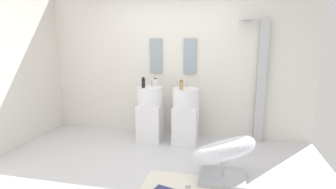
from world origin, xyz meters
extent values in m
cube|color=silver|center=(0.00, 0.00, -0.02)|extent=(4.80, 3.60, 0.04)
cube|color=silver|center=(0.00, 1.65, 1.30)|extent=(4.80, 0.10, 2.60)
cube|color=white|center=(-0.31, 1.18, 0.31)|extent=(0.40, 0.40, 0.63)
cylinder|color=white|center=(-0.31, 1.18, 0.78)|extent=(0.44, 0.44, 0.31)
cylinder|color=#B7BABF|center=(-0.31, 1.30, 0.98)|extent=(0.02, 0.02, 0.10)
cube|color=white|center=(0.31, 1.18, 0.31)|extent=(0.40, 0.40, 0.63)
cylinder|color=white|center=(0.31, 1.18, 0.78)|extent=(0.44, 0.44, 0.31)
cylinder|color=#B7BABF|center=(0.31, 1.30, 0.98)|extent=(0.02, 0.02, 0.10)
cube|color=#8C9EA8|center=(-0.31, 1.58, 1.44)|extent=(0.22, 0.03, 0.61)
cube|color=#8C9EA8|center=(0.31, 1.58, 1.44)|extent=(0.22, 0.03, 0.61)
cube|color=#B7BABF|center=(1.51, 1.53, 1.02)|extent=(0.14, 0.08, 2.05)
cylinder|color=#B7BABF|center=(1.36, 1.51, 2.03)|extent=(0.30, 0.02, 0.02)
cylinder|color=#B7BABF|center=(1.21, 1.48, 2.03)|extent=(0.24, 0.24, 0.02)
cube|color=#B7BABF|center=(0.96, 0.04, 0.03)|extent=(0.56, 0.50, 0.06)
cylinder|color=#B7BABF|center=(0.96, 0.04, 0.20)|extent=(0.05, 0.05, 0.34)
torus|color=silver|center=(0.96, 0.04, 0.40)|extent=(1.09, 1.09, 0.49)
cylinder|color=white|center=(0.58, -0.35, 0.06)|extent=(0.07, 0.07, 0.11)
cylinder|color=white|center=(-0.24, 1.27, 1.00)|extent=(0.06, 0.06, 0.13)
cylinder|color=black|center=(-0.24, 1.27, 1.07)|extent=(0.03, 0.03, 0.02)
cylinder|color=#C68C38|center=(0.27, 1.02, 1.01)|extent=(0.04, 0.04, 0.14)
cylinder|color=black|center=(0.27, 1.02, 1.09)|extent=(0.02, 0.02, 0.02)
cylinder|color=black|center=(-0.40, 1.10, 1.01)|extent=(0.06, 0.06, 0.16)
cylinder|color=black|center=(-0.40, 1.10, 1.10)|extent=(0.03, 0.03, 0.02)
cylinder|color=#99999E|center=(0.23, 1.09, 0.99)|extent=(0.05, 0.05, 0.12)
cylinder|color=black|center=(0.23, 1.09, 1.06)|extent=(0.03, 0.03, 0.02)
camera|label=1|loc=(0.98, -3.10, 1.70)|focal=28.70mm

